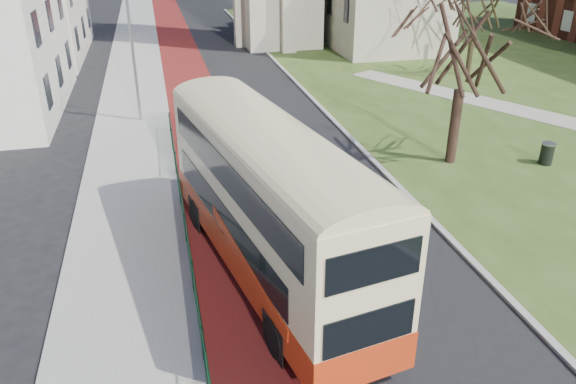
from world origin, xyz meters
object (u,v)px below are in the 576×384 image
object	(u,v)px
winter_tree_near	(468,28)
bus	(268,196)
streetlamp	(134,39)
litter_bin	(547,153)

from	to	relation	value
winter_tree_near	bus	bearing A→B (deg)	-144.82
streetlamp	bus	xyz separation A→B (m)	(3.83, -16.62, -1.82)
streetlamp	winter_tree_near	bearing A→B (deg)	-34.27
streetlamp	winter_tree_near	world-z (taller)	winter_tree_near
bus	litter_bin	size ratio (longest dim) A/B	11.63
streetlamp	bus	size ratio (longest dim) A/B	0.67
bus	winter_tree_near	size ratio (longest dim) A/B	1.35
bus	winter_tree_near	xyz separation A→B (m)	(10.11, 7.13, 3.36)
winter_tree_near	litter_bin	distance (m)	7.07
bus	litter_bin	xyz separation A→B (m)	(14.27, 5.85, -2.21)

